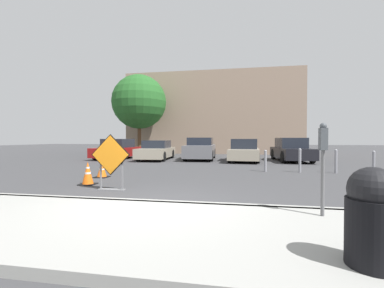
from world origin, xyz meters
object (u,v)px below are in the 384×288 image
parked_car_nearest (118,150)px  trash_bin (373,216)px  bollard_second (300,160)px  road_closed_sign (111,159)px  parked_car_third (200,149)px  parked_car_fifth (291,150)px  parking_meter (323,153)px  parked_car_fourth (244,151)px  bollard_nearest (265,160)px  traffic_cone_nearest (88,173)px  bollard_fourth (374,162)px  bollard_third (336,161)px  traffic_cone_second (102,170)px  parked_car_second (157,151)px

parked_car_nearest → trash_bin: bearing=127.9°
trash_bin → bollard_second: size_ratio=0.98×
road_closed_sign → parked_car_third: size_ratio=0.34×
road_closed_sign → parked_car_third: (0.97, 10.89, -0.14)m
parked_car_fifth → parking_meter: 12.78m
parked_car_fourth → parked_car_nearest: bearing=1.9°
road_closed_sign → bollard_nearest: bearing=46.3°
parked_car_nearest → parked_car_fifth: parked_car_fifth is taller
road_closed_sign → bollard_nearest: road_closed_sign is taller
trash_bin → parked_car_nearest: bearing=124.4°
trash_bin → parking_meter: bearing=87.9°
traffic_cone_nearest → bollard_fourth: 10.88m
parked_car_nearest → bollard_nearest: 11.07m
road_closed_sign → bollard_third: bearing=33.1°
bollard_third → traffic_cone_second: bearing=-162.9°
parked_car_second → parked_car_fifth: bearing=179.0°
road_closed_sign → traffic_cone_nearest: road_closed_sign is taller
parked_car_fifth → parking_meter: size_ratio=2.93×
parked_car_nearest → bollard_fourth: (13.82, -5.54, -0.15)m
parked_car_fourth → bollard_fourth: size_ratio=4.93×
bollard_nearest → parking_meter: 6.95m
bollard_second → road_closed_sign: bearing=-141.2°
parked_car_fifth → bollard_nearest: 6.11m
parked_car_nearest → bollard_third: parked_car_nearest is taller
parked_car_nearest → bollard_third: 13.59m
traffic_cone_second → parked_car_nearest: bearing=112.5°
bollard_fourth → trash_bin: bearing=-115.5°
bollard_fourth → parking_meter: size_ratio=0.61×
bollard_nearest → bollard_second: bearing=-0.0°
parked_car_third → parking_meter: size_ratio=2.91×
parked_car_fifth → bollard_second: 5.75m
bollard_third → bollard_fourth: size_ratio=1.05×
trash_bin → bollard_third: trash_bin is taller
traffic_cone_second → bollard_nearest: (6.14, 2.75, 0.21)m
traffic_cone_nearest → bollard_third: (8.61, 4.21, 0.17)m
bollard_third → parking_meter: bearing=-110.9°
bollard_second → bollard_third: bearing=0.0°
parked_car_fifth → bollard_nearest: (-2.19, -5.70, -0.19)m
road_closed_sign → parked_car_fourth: (3.92, 10.20, -0.20)m
traffic_cone_second → bollard_nearest: bollard_nearest is taller
parked_car_fifth → parked_car_fourth: bearing=3.4°
traffic_cone_nearest → parked_car_fifth: size_ratio=0.16×
parked_car_nearest → parked_car_second: bearing=-179.8°
traffic_cone_nearest → traffic_cone_second: size_ratio=1.21×
parked_car_second → bollard_nearest: parked_car_second is taller
bollard_fourth → parked_car_nearest: bearing=158.1°
traffic_cone_nearest → parked_car_second: parked_car_second is taller
traffic_cone_nearest → traffic_cone_second: bearing=103.5°
bollard_third → trash_bin: bearing=-107.4°
parked_car_second → parking_meter: parking_meter is taller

